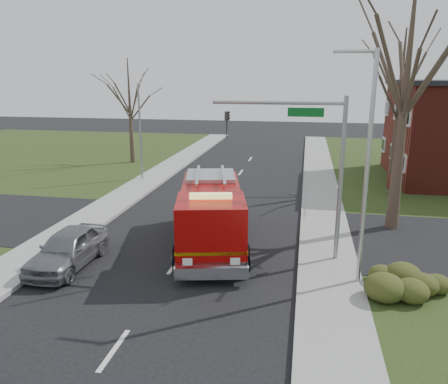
# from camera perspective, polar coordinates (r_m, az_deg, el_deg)

# --- Properties ---
(ground) EXTENTS (120.00, 120.00, 0.00)m
(ground) POSITION_cam_1_polar(r_m,az_deg,el_deg) (18.39, -6.34, -9.31)
(ground) COLOR black
(ground) RESTS_ON ground
(sidewalk_right) EXTENTS (2.40, 80.00, 0.15)m
(sidewalk_right) POSITION_cam_1_polar(r_m,az_deg,el_deg) (17.69, 13.59, -10.42)
(sidewalk_right) COLOR gray
(sidewalk_right) RESTS_ON ground
(sidewalk_left) EXTENTS (2.40, 80.00, 0.15)m
(sidewalk_left) POSITION_cam_1_polar(r_m,az_deg,el_deg) (20.94, -22.94, -7.15)
(sidewalk_left) COLOR gray
(sidewalk_left) RESTS_ON ground
(health_center_sign) EXTENTS (0.12, 2.00, 1.40)m
(health_center_sign) POSITION_cam_1_polar(r_m,az_deg,el_deg) (29.77, 20.93, 1.01)
(health_center_sign) COLOR #4C1511
(health_center_sign) RESTS_ON ground
(hedge_corner) EXTENTS (2.80, 2.00, 0.90)m
(hedge_corner) POSITION_cam_1_polar(r_m,az_deg,el_deg) (16.99, 23.47, -10.49)
(hedge_corner) COLOR #313B15
(hedge_corner) RESTS_ON lawn_right
(bare_tree_near) EXTENTS (6.00, 6.00, 12.00)m
(bare_tree_near) POSITION_cam_1_polar(r_m,az_deg,el_deg) (22.45, 22.76, 13.52)
(bare_tree_near) COLOR #33271E
(bare_tree_near) RESTS_ON ground
(bare_tree_far) EXTENTS (5.25, 5.25, 10.50)m
(bare_tree_far) POSITION_cam_1_polar(r_m,az_deg,el_deg) (31.59, 22.03, 11.97)
(bare_tree_far) COLOR #33271E
(bare_tree_far) RESTS_ON ground
(bare_tree_left) EXTENTS (4.50, 4.50, 9.00)m
(bare_tree_left) POSITION_cam_1_polar(r_m,az_deg,el_deg) (39.08, -12.24, 11.69)
(bare_tree_left) COLOR #33271E
(bare_tree_left) RESTS_ON ground
(traffic_signal_mast) EXTENTS (5.29, 0.18, 6.80)m
(traffic_signal_mast) POSITION_cam_1_polar(r_m,az_deg,el_deg) (17.73, 11.09, 5.52)
(traffic_signal_mast) COLOR gray
(traffic_signal_mast) RESTS_ON ground
(streetlight_pole) EXTENTS (1.48, 0.16, 8.40)m
(streetlight_pole) POSITION_cam_1_polar(r_m,az_deg,el_deg) (15.92, 18.03, 3.45)
(streetlight_pole) COLOR #B7BABF
(streetlight_pole) RESTS_ON ground
(utility_pole_far) EXTENTS (0.14, 0.14, 7.00)m
(utility_pole_far) POSITION_cam_1_polar(r_m,az_deg,el_deg) (32.52, -10.88, 7.53)
(utility_pole_far) COLOR gray
(utility_pole_far) RESTS_ON ground
(fire_engine) EXTENTS (4.42, 8.32, 3.19)m
(fire_engine) POSITION_cam_1_polar(r_m,az_deg,el_deg) (19.47, -1.72, -3.27)
(fire_engine) COLOR #990807
(fire_engine) RESTS_ON ground
(parked_car_maroon) EXTENTS (1.83, 4.53, 1.54)m
(parked_car_maroon) POSITION_cam_1_polar(r_m,az_deg,el_deg) (18.88, -19.70, -6.94)
(parked_car_maroon) COLOR slate
(parked_car_maroon) RESTS_ON ground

